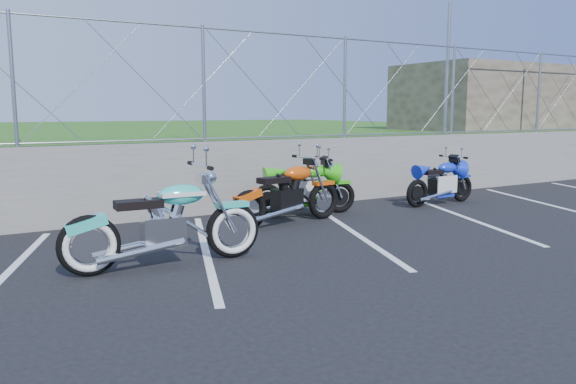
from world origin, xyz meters
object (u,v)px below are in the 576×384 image
cruiser_turquoise (167,226)px  sportbike_blue (441,184)px  naked_orange (289,196)px  sportbike_green (306,191)px

cruiser_turquoise → sportbike_blue: 6.31m
naked_orange → sportbike_blue: bearing=-5.6°
naked_orange → sportbike_green: naked_orange is taller
naked_orange → sportbike_blue: naked_orange is taller
cruiser_turquoise → sportbike_blue: cruiser_turquoise is taller
cruiser_turquoise → sportbike_green: (3.18, 2.03, -0.05)m
sportbike_green → sportbike_blue: sportbike_green is taller
cruiser_turquoise → sportbike_green: 3.77m
cruiser_turquoise → naked_orange: (2.50, 1.45, -0.02)m
cruiser_turquoise → sportbike_green: bearing=34.4°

